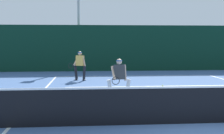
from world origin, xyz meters
The scene contains 11 objects.
ground_plane centered at (0.00, 0.00, 0.00)m, with size 80.00×80.00×0.00m, color #426195.
court_line_baseline_far centered at (0.00, 10.70, 0.00)m, with size 9.88×0.10×0.01m, color white.
court_line_sideline_left centered at (-4.94, 0.00, 0.00)m, with size 0.10×21.40×0.01m, color white.
court_line_service centered at (0.00, 6.46, 0.00)m, with size 8.05×0.10×0.01m, color white.
court_line_centre centered at (0.00, 3.20, 0.00)m, with size 0.10×6.40×0.01m, color white.
tennis_net centered at (0.00, 0.00, 0.52)m, with size 10.83×0.09×1.07m.
player_near centered at (-1.76, 3.26, 0.85)m, with size 0.95×0.87×1.57m.
player_far centered at (-3.40, 8.87, 0.91)m, with size 1.01×0.86×1.66m.
tennis_ball centered at (0.73, 6.38, 0.03)m, with size 0.07×0.07×0.07m, color #D1E033.
back_fence_windscreen centered at (0.00, 13.95, 1.70)m, with size 22.37×0.12×3.39m, color black.
light_pole centered at (-3.66, 15.28, 4.26)m, with size 0.55×0.44×6.86m.
Camera 1 is at (-2.88, -7.42, 2.22)m, focal length 46.31 mm.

